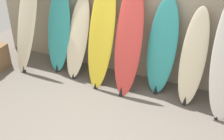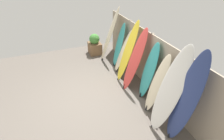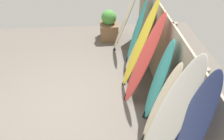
% 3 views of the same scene
% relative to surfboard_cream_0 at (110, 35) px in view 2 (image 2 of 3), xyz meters
% --- Properties ---
extents(ground, '(7.68, 7.68, 0.00)m').
position_rel_surfboard_cream_0_xyz_m(ground, '(2.15, -1.50, -1.08)').
color(ground, '#5B544C').
extents(fence_back, '(6.08, 0.11, 1.80)m').
position_rel_surfboard_cream_0_xyz_m(fence_back, '(2.15, 0.50, -0.18)').
color(fence_back, gray).
rests_on(fence_back, ground).
extents(surfboard_cream_0, '(0.55, 0.87, 2.18)m').
position_rel_surfboard_cream_0_xyz_m(surfboard_cream_0, '(0.00, 0.00, 0.00)').
color(surfboard_cream_0, beige).
rests_on(surfboard_cream_0, ground).
extents(surfboard_teal_1, '(0.53, 0.50, 1.70)m').
position_rel_surfboard_cream_0_xyz_m(surfboard_teal_1, '(0.60, 0.14, -0.24)').
color(surfboard_teal_1, teal).
rests_on(surfboard_teal_1, ground).
extents(surfboard_cream_2, '(0.50, 0.68, 1.58)m').
position_rel_surfboard_cream_0_xyz_m(surfboard_cream_2, '(1.03, 0.13, -0.30)').
color(surfboard_cream_2, beige).
rests_on(surfboard_cream_2, ground).
extents(surfboard_yellow_3, '(0.49, 0.73, 2.07)m').
position_rel_surfboard_cream_0_xyz_m(surfboard_yellow_3, '(1.58, 0.04, -0.05)').
color(surfboard_yellow_3, yellow).
rests_on(surfboard_yellow_3, ground).
extents(surfboard_red_4, '(0.56, 0.82, 1.98)m').
position_rel_surfboard_cream_0_xyz_m(surfboard_red_4, '(2.11, 0.03, -0.10)').
color(surfboard_red_4, '#D13D38').
rests_on(surfboard_red_4, ground).
extents(surfboard_teal_5, '(0.55, 0.48, 1.76)m').
position_rel_surfboard_cream_0_xyz_m(surfboard_teal_5, '(2.68, 0.20, -0.21)').
color(surfboard_teal_5, teal).
rests_on(surfboard_teal_5, ground).
extents(surfboard_cream_6, '(0.42, 0.53, 1.68)m').
position_rel_surfboard_cream_0_xyz_m(surfboard_cream_6, '(3.24, 0.11, -0.26)').
color(surfboard_cream_6, beige).
rests_on(surfboard_cream_6, ground).
extents(surfboard_white_7, '(0.67, 0.81, 2.15)m').
position_rel_surfboard_cream_0_xyz_m(surfboard_white_7, '(3.81, 0.04, -0.01)').
color(surfboard_white_7, white).
rests_on(surfboard_white_7, ground).
extents(surfboard_navy_8, '(0.55, 0.51, 2.23)m').
position_rel_surfboard_cream_0_xyz_m(surfboard_navy_8, '(4.21, 0.14, 0.03)').
color(surfboard_navy_8, navy).
rests_on(surfboard_navy_8, ground).
extents(planter_box, '(0.59, 0.52, 0.92)m').
position_rel_surfboard_cream_0_xyz_m(planter_box, '(-0.74, -0.44, -0.66)').
color(planter_box, brown).
rests_on(planter_box, ground).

